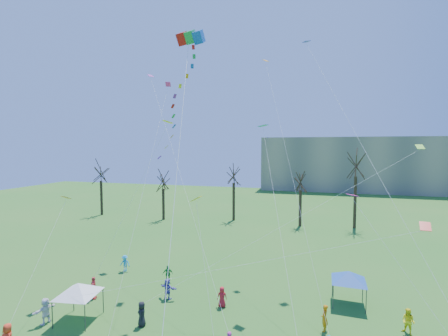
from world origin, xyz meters
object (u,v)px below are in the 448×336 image
(distant_building, at_px, (372,164))
(canopy_tent_blue, at_px, (349,276))
(canopy_tent_white, at_px, (78,289))
(big_box_kite, at_px, (182,104))

(distant_building, relative_size, canopy_tent_blue, 17.03)
(distant_building, xyz_separation_m, canopy_tent_blue, (-13.66, -69.47, -5.26))
(canopy_tent_white, distance_m, canopy_tent_blue, 20.08)
(big_box_kite, bearing_deg, canopy_tent_blue, 29.53)
(big_box_kite, relative_size, canopy_tent_white, 5.98)
(distant_building, height_order, canopy_tent_white, distant_building)
(big_box_kite, distance_m, canopy_tent_blue, 18.12)
(distant_building, distance_m, big_box_kite, 80.10)
(distant_building, bearing_deg, big_box_kite, -108.13)
(big_box_kite, bearing_deg, canopy_tent_white, -170.86)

